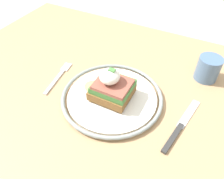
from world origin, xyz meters
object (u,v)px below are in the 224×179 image
at_px(knife, 179,128).
at_px(plate, 112,97).
at_px(fork, 59,76).
at_px(sandwich, 112,87).
at_px(cup, 208,68).

bearing_deg(knife, plate, 175.55).
bearing_deg(fork, plate, -2.71).
bearing_deg(plate, knife, -4.45).
relative_size(fork, knife, 0.77).
xyz_separation_m(fork, knife, (0.36, -0.02, 0.00)).
bearing_deg(sandwich, fork, 177.05).
height_order(plate, sandwich, sandwich).
height_order(fork, cup, cup).
distance_m(fork, cup, 0.43).
xyz_separation_m(sandwich, cup, (0.20, 0.20, -0.01)).
bearing_deg(knife, fork, 176.41).
distance_m(sandwich, knife, 0.19).
bearing_deg(fork, knife, -3.59).
height_order(fork, knife, knife).
bearing_deg(fork, sandwich, -2.95).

